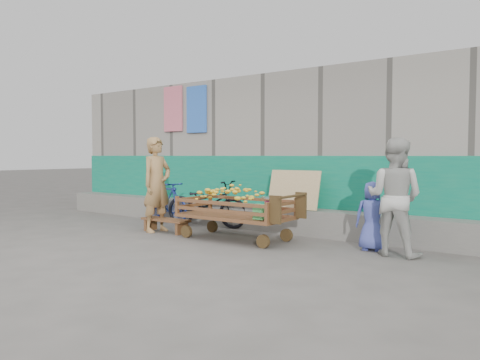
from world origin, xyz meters
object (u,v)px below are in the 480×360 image
Objects in this scene: vendor_man at (157,184)px; woman at (394,197)px; banana_cart at (234,204)px; bicycle_dark at (207,204)px; child at (372,216)px; bench at (166,222)px; bicycle_blue at (165,202)px.

woman is at bearing -81.28° from vendor_man.
vendor_man reaches higher than banana_cart.
child is at bearing -107.91° from bicycle_dark.
child is at bearing 12.23° from banana_cart.
vendor_man is at bearing 146.94° from bicycle_dark.
woman is at bearing 7.01° from bench.
vendor_man is at bearing 9.01° from woman.
child is (3.83, 0.67, -0.36)m from vendor_man.
vendor_man reaches higher than bench.
bicycle_dark is (-1.26, 0.79, -0.14)m from banana_cart.
vendor_man is at bearing -131.87° from bicycle_blue.
woman is 4.90m from bicycle_blue.
bicycle_dark is at bearing -4.96° from woman.
bench is (-1.45, -0.15, -0.41)m from banana_cart.
vendor_man is at bearing -3.17° from child.
child is at bearing 9.82° from bench.
vendor_man is 1.18× the size of bicycle_blue.
bicycle_dark is at bearing 78.79° from bench.
woman reaches higher than child.
bicycle_dark is at bearing 147.83° from banana_cart.
bicycle_blue is (-4.87, 0.34, -0.38)m from woman.
bicycle_dark is (0.19, 0.95, 0.28)m from bench.
bench is at bearing -3.32° from child.
vendor_man is 4.23m from woman.
woman reaches higher than bicycle_blue.
woman is (4.02, 0.49, 0.64)m from bench.
bicycle_blue is (-1.04, -0.11, -0.01)m from bicycle_dark.
bench is at bearing 156.03° from bicycle_dark.
bicycle_blue is (-2.29, 0.68, -0.15)m from banana_cart.
vendor_man reaches higher than bicycle_blue.
bench is 0.57× the size of vendor_man.
woman is 0.50m from child.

